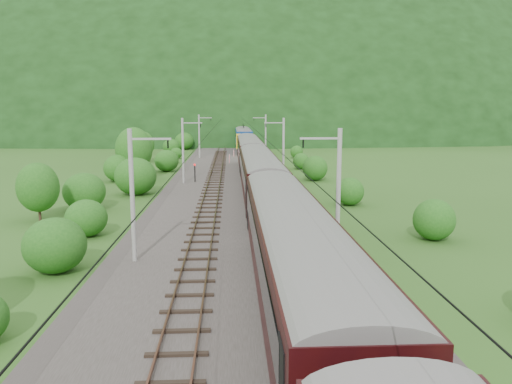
{
  "coord_description": "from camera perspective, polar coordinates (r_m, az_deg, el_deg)",
  "views": [
    {
      "loc": [
        -0.29,
        -29.54,
        9.48
      ],
      "look_at": [
        1.75,
        11.21,
        2.6
      ],
      "focal_mm": 35.0,
      "sensor_mm": 36.0,
      "label": 1
    }
  ],
  "objects": [
    {
      "name": "signal",
      "position": [
        63.29,
        -7.0,
        2.38
      ],
      "size": [
        0.25,
        0.25,
        2.28
      ],
      "color": "black",
      "rests_on": "railbed"
    },
    {
      "name": "ground",
      "position": [
        31.03,
        -2.21,
        -8.23
      ],
      "size": [
        600.0,
        600.0,
        0.0
      ],
      "primitive_type": "plane",
      "color": "#264816",
      "rests_on": "ground"
    },
    {
      "name": "hazard_post_far",
      "position": [
        96.15,
        -2.56,
        4.46
      ],
      "size": [
        0.14,
        0.14,
        1.28
      ],
      "primitive_type": "cylinder",
      "color": "red",
      "rests_on": "railbed"
    },
    {
      "name": "railbed",
      "position": [
        40.63,
        -2.38,
        -3.71
      ],
      "size": [
        14.0,
        220.0,
        0.3
      ],
      "primitive_type": "cube",
      "color": "#38332D",
      "rests_on": "ground"
    },
    {
      "name": "mountain_ridge",
      "position": [
        350.74,
        -23.02,
        7.27
      ],
      "size": [
        336.0,
        280.0,
        132.0
      ],
      "primitive_type": "ellipsoid",
      "color": "black",
      "rests_on": "ground"
    },
    {
      "name": "hazard_post_near",
      "position": [
        84.85,
        -3.06,
        3.84
      ],
      "size": [
        0.15,
        0.15,
        1.45
      ],
      "primitive_type": "cylinder",
      "color": "red",
      "rests_on": "railbed"
    },
    {
      "name": "train",
      "position": [
        34.29,
        1.68,
        0.18
      ],
      "size": [
        3.33,
        160.79,
        5.81
      ],
      "color": "black",
      "rests_on": "ground"
    },
    {
      "name": "catenary_left",
      "position": [
        62.02,
        -8.28,
        4.86
      ],
      "size": [
        2.54,
        192.28,
        8.0
      ],
      "color": "gray",
      "rests_on": "railbed"
    },
    {
      "name": "mountain_main",
      "position": [
        289.7,
        -2.83,
        7.68
      ],
      "size": [
        504.0,
        360.0,
        244.0
      ],
      "primitive_type": "ellipsoid",
      "color": "black",
      "rests_on": "ground"
    },
    {
      "name": "catenary_right",
      "position": [
        62.08,
        3.09,
        4.95
      ],
      "size": [
        2.54,
        192.28,
        8.0
      ],
      "color": "gray",
      "rests_on": "railbed"
    },
    {
      "name": "overhead_wires",
      "position": [
        39.62,
        -2.45,
        6.12
      ],
      "size": [
        4.83,
        198.0,
        0.03
      ],
      "color": "black",
      "rests_on": "ground"
    },
    {
      "name": "vegetation_left",
      "position": [
        49.9,
        -18.6,
        1.16
      ],
      "size": [
        12.74,
        150.18,
        7.0
      ],
      "color": "#1E5316",
      "rests_on": "ground"
    },
    {
      "name": "track_left",
      "position": [
        40.63,
        -5.77,
        -3.43
      ],
      "size": [
        2.4,
        220.0,
        0.27
      ],
      "color": "brown",
      "rests_on": "railbed"
    },
    {
      "name": "vegetation_right",
      "position": [
        39.08,
        16.13,
        -2.8
      ],
      "size": [
        6.74,
        107.26,
        3.17
      ],
      "color": "#1E5316",
      "rests_on": "ground"
    },
    {
      "name": "track_right",
      "position": [
        40.67,
        1.01,
        -3.37
      ],
      "size": [
        2.4,
        220.0,
        0.27
      ],
      "color": "brown",
      "rests_on": "railbed"
    }
  ]
}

